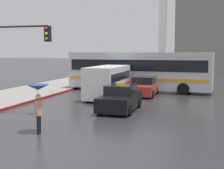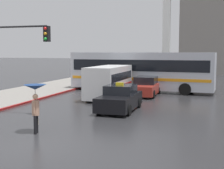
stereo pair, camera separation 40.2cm
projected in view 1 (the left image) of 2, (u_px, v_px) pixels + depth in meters
ground_plane at (34, 149)px, 10.91m from camera, size 300.00×300.00×0.00m
taxi at (120, 99)px, 18.04m from camera, size 1.91×4.14×1.64m
sedan_red at (144, 87)px, 24.36m from camera, size 1.91×4.29×1.47m
ambulance_van at (108, 80)px, 22.87m from camera, size 2.11×5.73×2.34m
city_bus at (139, 70)px, 26.88m from camera, size 12.43×3.43×3.35m
pedestrian_with_umbrella at (38, 96)px, 12.76m from camera, size 0.91×0.91×2.05m
traffic_light at (11, 49)px, 16.54m from camera, size 4.16×0.38×5.01m
monument_cross at (163, 4)px, 39.47m from camera, size 7.33×0.90×16.67m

